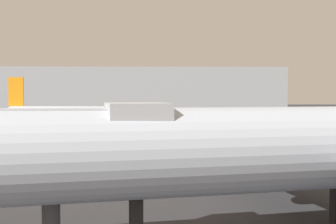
# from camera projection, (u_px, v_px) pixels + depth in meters

# --- Properties ---
(airplane_far_left) EXTENTS (32.01, 19.38, 9.57)m
(airplane_far_left) POSITION_uv_depth(u_px,v_px,m) (82.00, 114.00, 78.14)
(airplane_far_left) COLOR #B2BCCC
(airplane_far_left) RESTS_ON ground_plane
(terminal_building) EXTENTS (88.67, 21.15, 14.98)m
(terminal_building) POSITION_uv_depth(u_px,v_px,m) (142.00, 92.00, 145.01)
(terminal_building) COLOR #999EA3
(terminal_building) RESTS_ON ground_plane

